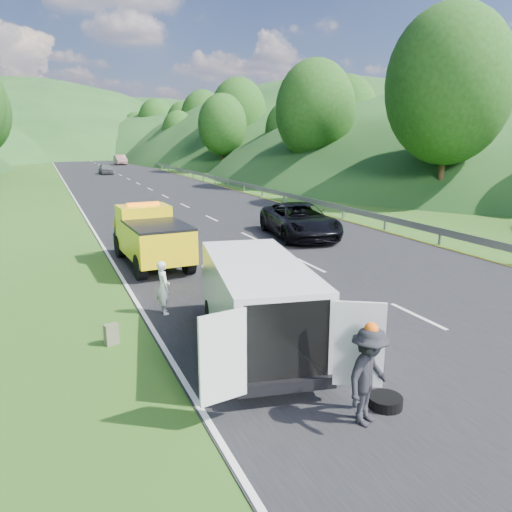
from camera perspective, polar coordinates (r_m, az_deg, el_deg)
name	(u,v)px	position (r m, az deg, el deg)	size (l,w,h in m)	color
ground	(287,309)	(14.46, 3.60, -6.03)	(320.00, 320.00, 0.00)	#38661E
road_surface	(138,184)	(53.15, -13.32, 8.06)	(14.00, 200.00, 0.02)	black
guardrail	(177,173)	(66.87, -9.02, 9.33)	(0.06, 140.00, 1.52)	gray
tree_line_right	(245,167)	(77.96, -1.22, 10.08)	(14.00, 140.00, 14.00)	#275B1A
hills_backdrop	(88,153)	(147.45, -18.65, 11.08)	(201.00, 288.60, 44.00)	#2D5B23
tow_truck	(151,236)	(19.38, -11.94, 2.23)	(2.23, 5.42, 2.30)	black
white_van	(256,300)	(11.43, 0.04, -5.03)	(3.66, 6.35, 2.13)	black
woman	(165,314)	(14.28, -10.41, -6.50)	(0.55, 0.40, 1.50)	silver
child	(219,316)	(13.92, -4.21, -6.83)	(0.45, 0.35, 0.93)	tan
worker	(366,423)	(9.32, 12.45, -18.16)	(1.13, 0.65, 1.75)	black
suitcase	(111,334)	(12.48, -16.20, -8.60)	(0.32, 0.18, 0.51)	#595B44
spare_tire	(385,407)	(9.85, 14.51, -16.41)	(0.63, 0.63, 0.20)	black
passing_suv	(299,237)	(24.51, 4.97, 2.16)	(2.70, 5.86, 1.63)	black
dist_car_a	(106,174)	(67.19, -16.75, 8.94)	(1.58, 3.93, 1.34)	#4A4B4F
dist_car_b	(121,165)	(88.26, -15.21, 10.04)	(1.71, 4.89, 1.61)	#795150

